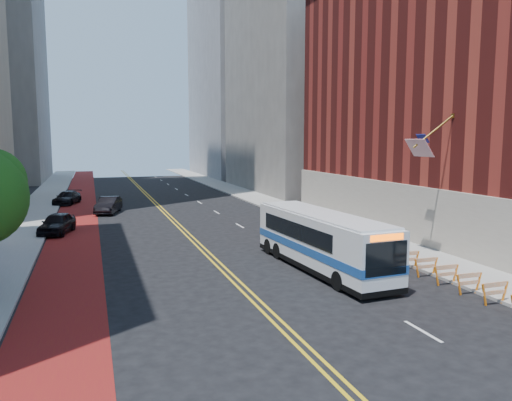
{
  "coord_description": "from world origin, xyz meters",
  "views": [
    {
      "loc": [
        -6.71,
        -16.96,
        7.12
      ],
      "look_at": [
        1.57,
        8.0,
        3.87
      ],
      "focal_mm": 35.0,
      "sensor_mm": 36.0,
      "label": 1
    }
  ],
  "objects_px": {
    "car_a": "(57,223)",
    "car_b": "(108,205)",
    "transit_bus": "(320,240)",
    "car_c": "(67,198)"
  },
  "relations": [
    {
      "from": "car_a",
      "to": "car_b",
      "type": "distance_m",
      "value": 10.47
    },
    {
      "from": "transit_bus",
      "to": "car_c",
      "type": "xyz_separation_m",
      "value": [
        -14.35,
        33.76,
        -0.93
      ]
    },
    {
      "from": "car_b",
      "to": "car_c",
      "type": "xyz_separation_m",
      "value": [
        -4.06,
        8.41,
        -0.09
      ]
    },
    {
      "from": "transit_bus",
      "to": "car_c",
      "type": "bearing_deg",
      "value": 109.25
    },
    {
      "from": "car_a",
      "to": "car_c",
      "type": "relative_size",
      "value": 0.95
    },
    {
      "from": "transit_bus",
      "to": "car_b",
      "type": "xyz_separation_m",
      "value": [
        -10.29,
        25.35,
        -0.85
      ]
    },
    {
      "from": "car_a",
      "to": "car_c",
      "type": "height_order",
      "value": "car_a"
    },
    {
      "from": "car_a",
      "to": "transit_bus",
      "type": "bearing_deg",
      "value": -33.22
    },
    {
      "from": "transit_bus",
      "to": "car_c",
      "type": "relative_size",
      "value": 2.37
    },
    {
      "from": "transit_bus",
      "to": "car_c",
      "type": "distance_m",
      "value": 36.7
    }
  ]
}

